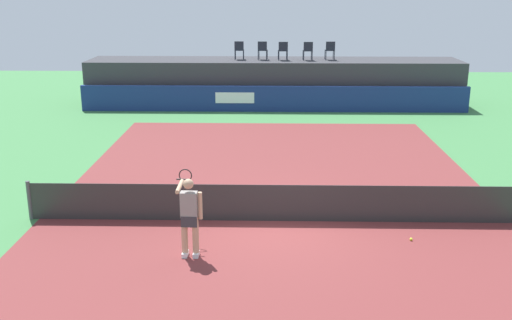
# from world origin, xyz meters

# --- Properties ---
(ground_plane) EXTENTS (48.00, 48.00, 0.00)m
(ground_plane) POSITION_xyz_m (0.00, 3.00, 0.00)
(ground_plane) COLOR #3D7A42
(court_inner) EXTENTS (12.00, 22.00, 0.00)m
(court_inner) POSITION_xyz_m (0.00, 0.00, 0.00)
(court_inner) COLOR maroon
(court_inner) RESTS_ON ground
(sponsor_wall) EXTENTS (18.00, 0.22, 1.20)m
(sponsor_wall) POSITION_xyz_m (-0.01, 13.50, 0.60)
(sponsor_wall) COLOR navy
(sponsor_wall) RESTS_ON ground
(spectator_platform) EXTENTS (18.00, 2.80, 2.20)m
(spectator_platform) POSITION_xyz_m (0.00, 15.30, 1.10)
(spectator_platform) COLOR #38383D
(spectator_platform) RESTS_ON ground
(spectator_chair_far_left) EXTENTS (0.44, 0.44, 0.89)m
(spectator_chair_far_left) POSITION_xyz_m (-1.69, 15.21, 2.69)
(spectator_chair_far_left) COLOR #1E232D
(spectator_chair_far_left) RESTS_ON spectator_platform
(spectator_chair_left) EXTENTS (0.48, 0.48, 0.89)m
(spectator_chair_left) POSITION_xyz_m (-0.56, 15.18, 2.69)
(spectator_chair_left) COLOR #1E232D
(spectator_chair_left) RESTS_ON spectator_platform
(spectator_chair_center) EXTENTS (0.47, 0.47, 0.89)m
(spectator_chair_center) POSITION_xyz_m (0.42, 15.01, 2.69)
(spectator_chair_center) COLOR #1E232D
(spectator_chair_center) RESTS_ON spectator_platform
(spectator_chair_right) EXTENTS (0.46, 0.46, 0.89)m
(spectator_chair_right) POSITION_xyz_m (1.62, 15.01, 2.69)
(spectator_chair_right) COLOR #1E232D
(spectator_chair_right) RESTS_ON spectator_platform
(spectator_chair_far_right) EXTENTS (0.45, 0.45, 0.89)m
(spectator_chair_far_right) POSITION_xyz_m (2.69, 15.20, 2.69)
(spectator_chair_far_right) COLOR #1E232D
(spectator_chair_far_right) RESTS_ON spectator_platform
(tennis_net) EXTENTS (12.40, 0.02, 0.95)m
(tennis_net) POSITION_xyz_m (0.00, 0.00, 0.47)
(tennis_net) COLOR #2D2D2D
(tennis_net) RESTS_ON ground
(net_post_near) EXTENTS (0.10, 0.10, 1.00)m
(net_post_near) POSITION_xyz_m (-6.20, 0.00, 0.50)
(net_post_near) COLOR #4C4C51
(net_post_near) RESTS_ON ground
(tennis_player) EXTENTS (0.65, 1.14, 1.77)m
(tennis_player) POSITION_xyz_m (-1.90, -2.04, 0.96)
(tennis_player) COLOR white
(tennis_player) RESTS_ON court_inner
(tennis_ball) EXTENTS (0.07, 0.07, 0.07)m
(tennis_ball) POSITION_xyz_m (3.09, -1.14, 0.04)
(tennis_ball) COLOR #D8EA33
(tennis_ball) RESTS_ON court_inner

